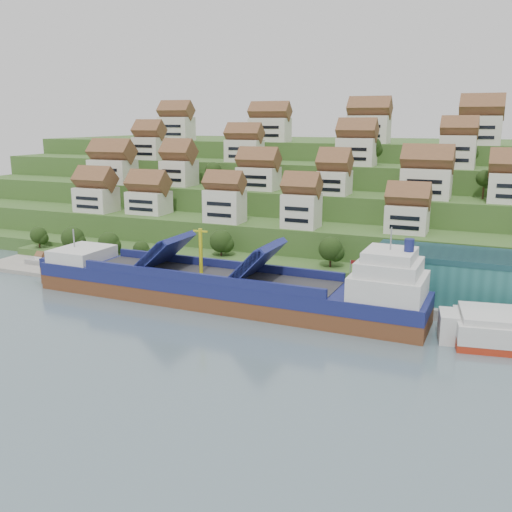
% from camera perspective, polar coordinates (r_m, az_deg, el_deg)
% --- Properties ---
extents(ground, '(300.00, 300.00, 0.00)m').
position_cam_1_polar(ground, '(119.24, -0.39, -5.41)').
color(ground, slate).
rests_on(ground, ground).
extents(quay, '(180.00, 14.00, 2.20)m').
position_cam_1_polar(quay, '(126.71, 10.70, -3.98)').
color(quay, gray).
rests_on(quay, ground).
extents(pebble_beach, '(45.00, 20.00, 1.00)m').
position_cam_1_polar(pebble_beach, '(159.41, -18.06, -1.03)').
color(pebble_beach, gray).
rests_on(pebble_beach, ground).
extents(hillside, '(260.00, 128.00, 31.00)m').
position_cam_1_polar(hillside, '(213.66, 10.83, 5.71)').
color(hillside, '#2D4C1E').
rests_on(hillside, ground).
extents(hillside_village, '(158.27, 63.82, 28.96)m').
position_cam_1_polar(hillside_village, '(172.81, 7.26, 8.82)').
color(hillside_village, silver).
rests_on(hillside_village, ground).
extents(hillside_trees, '(143.00, 62.47, 30.40)m').
position_cam_1_polar(hillside_trees, '(157.98, 1.14, 5.05)').
color(hillside_trees, '#213913').
rests_on(hillside_trees, ground).
extents(flagpole, '(1.28, 0.16, 8.00)m').
position_cam_1_polar(flagpole, '(120.81, 9.43, -1.93)').
color(flagpole, gray).
rests_on(flagpole, quay).
extents(beach_huts, '(14.40, 3.70, 2.20)m').
position_cam_1_polar(beach_huts, '(159.44, -18.93, -0.51)').
color(beach_huts, white).
rests_on(beach_huts, pebble_beach).
extents(cargo_ship, '(87.03, 14.72, 19.37)m').
position_cam_1_polar(cargo_ship, '(121.11, -2.62, -3.33)').
color(cargo_ship, brown).
rests_on(cargo_ship, ground).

